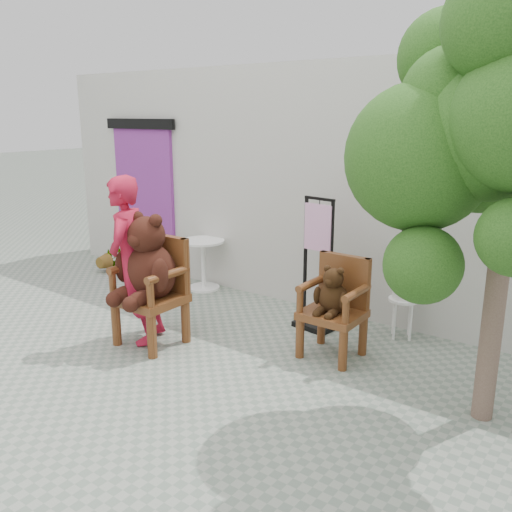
# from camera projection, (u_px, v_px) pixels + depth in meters

# --- Properties ---
(ground_plane) EXTENTS (60.00, 60.00, 0.00)m
(ground_plane) POSITION_uv_depth(u_px,v_px,m) (166.00, 387.00, 4.90)
(ground_plane) COLOR gray
(ground_plane) RESTS_ON ground
(back_wall) EXTENTS (9.00, 1.00, 3.00)m
(back_wall) POSITION_uv_depth(u_px,v_px,m) (336.00, 186.00, 6.93)
(back_wall) COLOR beige
(back_wall) RESTS_ON ground
(doorway) EXTENTS (1.40, 0.11, 2.33)m
(doorway) POSITION_uv_depth(u_px,v_px,m) (145.00, 196.00, 8.33)
(doorway) COLOR #7B2B82
(doorway) RESTS_ON ground
(chair_big) EXTENTS (0.69, 0.75, 1.43)m
(chair_big) POSITION_uv_depth(u_px,v_px,m) (149.00, 271.00, 5.65)
(chair_big) COLOR #502811
(chair_big) RESTS_ON ground
(chair_small) EXTENTS (0.58, 0.53, 1.02)m
(chair_small) POSITION_uv_depth(u_px,v_px,m) (335.00, 300.00, 5.43)
(chair_small) COLOR #502811
(chair_small) RESTS_ON ground
(person) EXTENTS (0.68, 0.77, 1.78)m
(person) POSITION_uv_depth(u_px,v_px,m) (134.00, 261.00, 5.71)
(person) COLOR #A8142E
(person) RESTS_ON ground
(cafe_table) EXTENTS (0.60, 0.60, 0.70)m
(cafe_table) POSITION_uv_depth(u_px,v_px,m) (203.00, 259.00, 7.55)
(cafe_table) COLOR white
(cafe_table) RESTS_ON ground
(display_stand) EXTENTS (0.49, 0.41, 1.51)m
(display_stand) POSITION_uv_depth(u_px,v_px,m) (317.00, 279.00, 6.13)
(display_stand) COLOR black
(display_stand) RESTS_ON ground
(stool_bucket) EXTENTS (0.32, 0.32, 1.45)m
(stool_bucket) POSITION_uv_depth(u_px,v_px,m) (405.00, 282.00, 5.83)
(stool_bucket) COLOR white
(stool_bucket) RESTS_ON ground
(tree) EXTENTS (1.78, 1.61, 3.34)m
(tree) POSITION_uv_depth(u_px,v_px,m) (470.00, 131.00, 3.85)
(tree) COLOR brown
(tree) RESTS_ON ground
(potted_plant) EXTENTS (0.39, 0.35, 0.42)m
(potted_plant) POSITION_uv_depth(u_px,v_px,m) (110.00, 258.00, 8.46)
(potted_plant) COLOR #173A0F
(potted_plant) RESTS_ON ground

